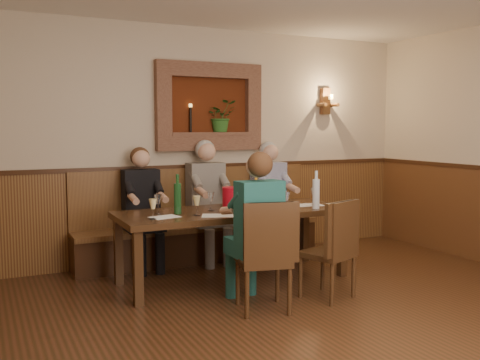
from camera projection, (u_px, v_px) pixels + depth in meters
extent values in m
plane|color=#34200E|center=(340.00, 344.00, 3.96)|extent=(6.00, 6.00, 0.00)
cube|color=beige|center=(193.00, 144.00, 6.50)|extent=(6.00, 0.04, 2.80)
cube|color=#502B16|center=(194.00, 213.00, 6.57)|extent=(6.00, 0.04, 1.10)
cube|color=#381E0F|center=(194.00, 166.00, 6.51)|extent=(6.02, 0.06, 0.05)
cube|color=#4F1D0B|center=(208.00, 107.00, 6.53)|extent=(1.00, 0.02, 0.70)
cube|color=brown|center=(210.00, 70.00, 6.45)|extent=(1.36, 0.12, 0.18)
cube|color=brown|center=(210.00, 143.00, 6.54)|extent=(1.36, 0.12, 0.18)
cube|color=brown|center=(163.00, 106.00, 6.23)|extent=(0.18, 0.12, 0.70)
cube|color=brown|center=(253.00, 107.00, 6.75)|extent=(0.18, 0.12, 0.70)
cube|color=brown|center=(210.00, 134.00, 6.53)|extent=(1.00, 0.14, 0.04)
imported|color=#2A6021|center=(221.00, 116.00, 6.57)|extent=(0.35, 0.30, 0.39)
cylinder|color=black|center=(191.00, 120.00, 6.40)|extent=(0.03, 0.03, 0.30)
cylinder|color=#FFBF59|center=(191.00, 105.00, 6.38)|extent=(0.04, 0.04, 0.04)
cube|color=#502B16|center=(325.00, 101.00, 7.24)|extent=(0.12, 0.08, 0.35)
cylinder|color=#502B16|center=(322.00, 105.00, 7.14)|extent=(0.05, 0.18, 0.05)
cylinder|color=#502B16|center=(334.00, 105.00, 7.22)|extent=(0.05, 0.18, 0.05)
cylinder|color=#FFBF59|center=(331.00, 97.00, 7.12)|extent=(0.06, 0.06, 0.06)
cube|color=black|center=(233.00, 212.00, 5.54)|extent=(2.40, 0.90, 0.06)
cube|color=black|center=(138.00, 269.00, 4.76)|extent=(0.08, 0.08, 0.69)
cube|color=black|center=(342.00, 245.00, 5.74)|extent=(0.08, 0.08, 0.69)
cube|color=black|center=(118.00, 251.00, 5.42)|extent=(0.08, 0.08, 0.69)
cube|color=black|center=(305.00, 232.00, 6.40)|extent=(0.08, 0.08, 0.69)
cube|color=#381E0F|center=(201.00, 244.00, 6.41)|extent=(3.00, 0.40, 0.40)
cube|color=#502B16|center=(201.00, 226.00, 6.39)|extent=(3.00, 0.45, 0.06)
cube|color=#502B16|center=(195.00, 195.00, 6.52)|extent=(3.00, 0.06, 0.66)
cube|color=black|center=(263.00, 287.00, 4.68)|extent=(0.50, 0.50, 0.41)
cube|color=black|center=(263.00, 261.00, 4.66)|extent=(0.53, 0.53, 0.05)
cube|color=black|center=(269.00, 233.00, 4.44)|extent=(0.43, 0.15, 0.52)
cube|color=black|center=(327.00, 277.00, 5.03)|extent=(0.50, 0.50, 0.39)
cube|color=black|center=(327.00, 254.00, 5.00)|extent=(0.53, 0.53, 0.05)
cube|color=black|center=(345.00, 228.00, 4.85)|extent=(0.40, 0.18, 0.49)
cube|color=black|center=(146.00, 251.00, 5.96)|extent=(0.40, 0.42, 0.45)
cube|color=black|center=(141.00, 193.00, 6.04)|extent=(0.40, 0.21, 0.52)
sphere|color=#D8A384|center=(141.00, 159.00, 5.97)|extent=(0.20, 0.20, 0.20)
sphere|color=#4C2D19|center=(140.00, 157.00, 6.01)|extent=(0.22, 0.22, 0.22)
cube|color=#4E4B48|center=(212.00, 244.00, 6.30)|extent=(0.43, 0.45, 0.45)
cube|color=#4E4B48|center=(205.00, 186.00, 6.39)|extent=(0.43, 0.23, 0.56)
sphere|color=#D8A384|center=(207.00, 152.00, 6.31)|extent=(0.22, 0.22, 0.22)
sphere|color=#B2B2B2|center=(205.00, 150.00, 6.35)|extent=(0.24, 0.24, 0.24)
cube|color=navy|center=(275.00, 238.00, 6.68)|extent=(0.42, 0.44, 0.45)
cube|color=navy|center=(268.00, 184.00, 6.77)|extent=(0.42, 0.22, 0.55)
sphere|color=#D8A384|center=(270.00, 152.00, 6.69)|extent=(0.21, 0.21, 0.21)
sphere|color=#B2B2B2|center=(268.00, 151.00, 6.73)|extent=(0.23, 0.23, 0.23)
cube|color=navy|center=(251.00, 278.00, 4.89)|extent=(0.41, 0.43, 0.45)
cube|color=navy|center=(259.00, 211.00, 4.68)|extent=(0.41, 0.21, 0.53)
sphere|color=#D8A384|center=(257.00, 166.00, 4.68)|extent=(0.20, 0.20, 0.20)
sphere|color=#4C2D19|center=(260.00, 164.00, 4.63)|extent=(0.22, 0.22, 0.22)
cylinder|color=red|center=(232.00, 198.00, 5.53)|extent=(0.27, 0.27, 0.23)
cylinder|color=#19471E|center=(256.00, 196.00, 5.53)|extent=(0.08, 0.08, 0.28)
cylinder|color=orange|center=(256.00, 179.00, 5.51)|extent=(0.03, 0.03, 0.09)
cylinder|color=#19471E|center=(178.00, 199.00, 5.27)|extent=(0.08, 0.08, 0.30)
cylinder|color=#19471E|center=(177.00, 179.00, 5.25)|extent=(0.03, 0.03, 0.09)
cylinder|color=silver|center=(316.00, 194.00, 5.60)|extent=(0.10, 0.10, 0.31)
cylinder|color=silver|center=(316.00, 175.00, 5.58)|extent=(0.04, 0.04, 0.09)
cube|color=white|center=(165.00, 217.00, 5.08)|extent=(0.31, 0.25, 0.00)
cube|color=white|center=(244.00, 212.00, 5.40)|extent=(0.37, 0.31, 0.00)
cube|color=white|center=(308.00, 205.00, 5.87)|extent=(0.33, 0.26, 0.00)
cube|color=white|center=(218.00, 216.00, 5.16)|extent=(0.37, 0.33, 0.00)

